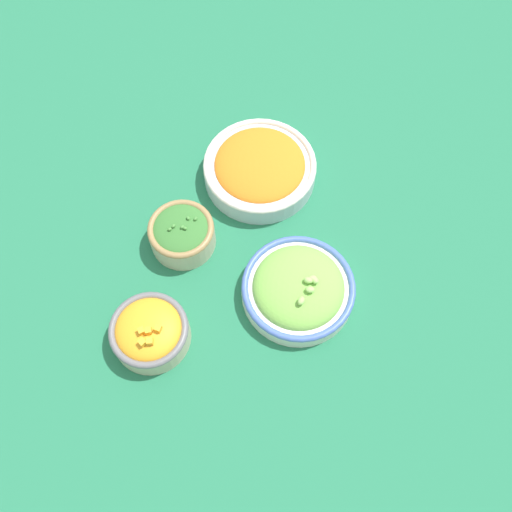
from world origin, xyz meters
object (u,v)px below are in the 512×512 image
object	(u,v)px
bowl_lettuce	(298,288)
bowl_carrots	(260,168)
bowl_squash	(150,332)
bowl_broccoli	(182,233)

from	to	relation	value
bowl_lettuce	bowl_carrots	bearing A→B (deg)	46.79
bowl_squash	bowl_broccoli	xyz separation A→B (m)	(0.18, 0.06, 0.00)
bowl_lettuce	bowl_broccoli	size ratio (longest dim) A/B	1.67
bowl_squash	bowl_broccoli	size ratio (longest dim) A/B	1.11
bowl_squash	bowl_carrots	xyz separation A→B (m)	(0.37, 0.02, -0.00)
bowl_lettuce	bowl_squash	bearing A→B (deg)	139.56
bowl_lettuce	bowl_broccoli	world-z (taller)	bowl_lettuce
bowl_lettuce	bowl_broccoli	bearing A→B (deg)	95.17
bowl_squash	bowl_carrots	bearing A→B (deg)	2.36
bowl_broccoli	bowl_squash	bearing A→B (deg)	-161.54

